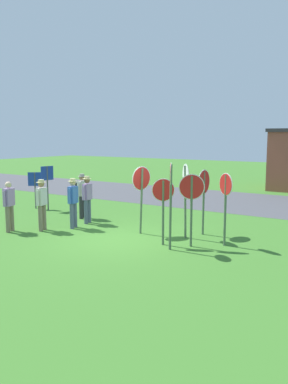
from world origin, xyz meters
The scene contains 16 objects.
ground_plane centered at (0.00, 0.00, 0.00)m, with size 80.00×80.00×0.00m, color #3D7528.
street_asphalt centered at (0.00, 9.24, 0.00)m, with size 60.00×6.40×0.01m, color #4C4C51.
stop_sign_low_front centered at (3.05, 1.28, 1.43)m, with size 0.55×0.39×2.14m.
stop_sign_leaning_right centered at (1.65, 1.47, 1.57)m, with size 0.49×0.51×2.33m.
stop_sign_rear_right centered at (1.94, 0.03, 1.63)m, with size 0.31×0.55×2.46m.
stop_sign_nearest centered at (1.50, 0.37, 1.33)m, with size 0.56×0.40×1.97m.
stop_sign_rear_left centered at (1.95, 2.18, 1.46)m, with size 0.08×0.81×2.12m.
stop_sign_center_cluster centered at (0.21, 1.17, 1.52)m, with size 0.23×0.78×2.22m.
stop_sign_far_back centered at (2.27, 0.66, 1.44)m, with size 0.65×0.39×2.12m.
person_near_signs centered at (-3.63, -1.03, 0.95)m, with size 0.30×0.56×1.69m.
person_in_blue centered at (-2.85, -0.31, 0.98)m, with size 0.32×0.56×1.74m.
person_in_dark_shirt centered at (-2.23, 0.55, 0.98)m, with size 0.32×0.56×1.74m.
person_with_sunhat centered at (-3.14, 2.00, 1.01)m, with size 0.41×0.57×1.74m.
person_holding_notes centered at (-2.34, 1.42, 0.98)m, with size 0.32×0.56×1.74m.
info_panel_leftmost centered at (-6.30, 2.48, 1.10)m, with size 0.49×0.38×1.61m.
info_panel_middle centered at (-5.54, 2.49, 1.32)m, with size 0.14×0.59×1.91m.
Camera 1 is at (7.45, -9.66, 3.18)m, focal length 37.98 mm.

